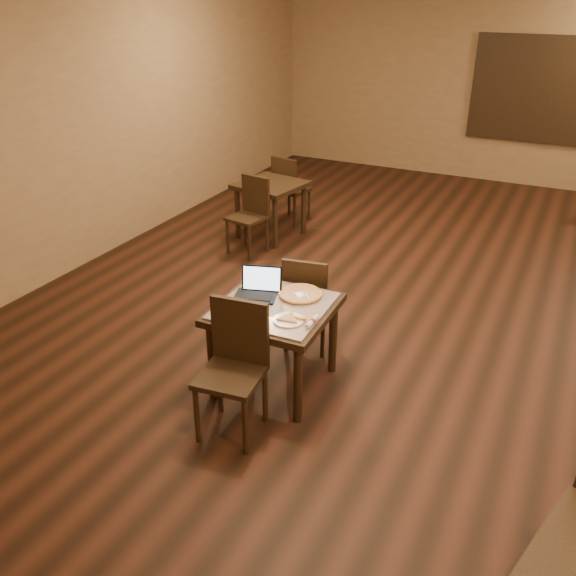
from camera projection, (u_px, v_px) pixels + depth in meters
The scene contains 18 objects.
ground at pixel (423, 305), 6.52m from camera, with size 10.00×10.00×0.00m, color black.
wall_back at pixel (515, 91), 9.84m from camera, with size 8.00×0.02×3.00m, color olive.
wall_front at pixel (32, 573), 1.84m from camera, with size 8.00×0.02×3.00m, color olive.
wall_left at pixel (113, 127), 7.42m from camera, with size 0.02×10.00×3.00m, color olive.
mural at pixel (548, 91), 9.58m from camera, with size 2.34×0.05×1.64m.
tiled_table at pixel (274, 316), 4.96m from camera, with size 0.95×0.95×0.76m.
chair_main_near at pixel (235, 360), 4.51m from camera, with size 0.50×0.50×1.04m.
chair_main_far at pixel (307, 299), 5.50m from camera, with size 0.47×0.47×0.94m.
laptop at pixel (258, 288), 5.04m from camera, with size 0.39×0.36×0.23m.
plate at pixel (289, 320), 4.67m from camera, with size 0.24×0.24×0.01m, color white.
pizza_slice at pixel (289, 318), 4.67m from camera, with size 0.19×0.19×0.02m, color beige, non-canonical shape.
pizza_pan at pixel (300, 295), 5.05m from camera, with size 0.33×0.33×0.01m, color silver.
pizza_whole at pixel (300, 294), 5.05m from camera, with size 0.36×0.36×0.03m.
spatula at pixel (301, 294), 5.02m from camera, with size 0.09×0.21×0.01m, color silver.
napkin_roll at pixel (312, 322), 4.63m from camera, with size 0.04×0.18×0.04m.
other_table_b at pixel (271, 192), 8.01m from camera, with size 0.91×0.91×0.74m.
other_table_b_chair_near at pixel (251, 210), 7.60m from camera, with size 0.48×0.48×0.95m.
other_table_b_chair_far at pixel (288, 186), 8.50m from camera, with size 0.48×0.48×0.95m.
Camera 1 is at (1.25, -5.78, 3.10)m, focal length 38.00 mm.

